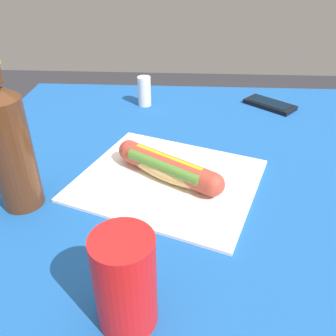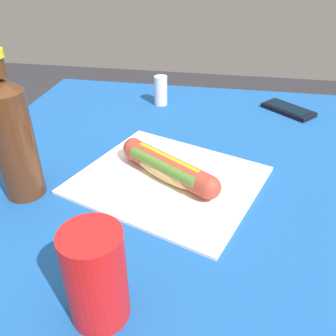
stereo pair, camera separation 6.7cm
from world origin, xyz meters
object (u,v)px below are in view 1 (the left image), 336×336
(hot_dog, at_px, (168,167))
(cell_phone, at_px, (270,104))
(drinking_cup, at_px, (125,282))
(salt_shaker, at_px, (144,91))
(soda_bottle, at_px, (10,146))

(hot_dog, xyz_separation_m, cell_phone, (-0.26, -0.38, -0.03))
(cell_phone, relative_size, drinking_cup, 1.10)
(drinking_cup, xyz_separation_m, salt_shaker, (0.05, -0.67, -0.03))
(hot_dog, bearing_deg, drinking_cup, 84.03)
(hot_dog, xyz_separation_m, drinking_cup, (0.03, 0.29, 0.03))
(cell_phone, distance_m, soda_bottle, 0.69)
(drinking_cup, height_order, salt_shaker, drinking_cup)
(cell_phone, height_order, soda_bottle, soda_bottle)
(soda_bottle, xyz_separation_m, drinking_cup, (-0.22, 0.22, -0.05))
(cell_phone, height_order, drinking_cup, drinking_cup)
(drinking_cup, bearing_deg, cell_phone, -113.36)
(salt_shaker, bearing_deg, hot_dog, 102.99)
(salt_shaker, bearing_deg, cell_phone, -178.53)
(soda_bottle, bearing_deg, salt_shaker, -109.75)
(hot_dog, relative_size, soda_bottle, 0.80)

